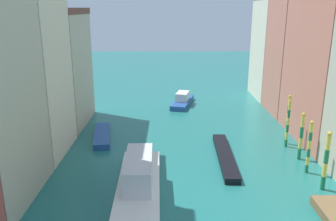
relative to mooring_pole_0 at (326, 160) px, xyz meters
The scene contains 15 objects.
ground_plane 16.08m from the mooring_pole_0, 128.91° to the left, with size 154.00×154.00×0.00m, color #1E6B66.
building_left_2 26.78m from the mooring_pole_0, 163.73° to the left, with size 7.05×8.09×17.11m.
building_left_3 30.12m from the mooring_pole_0, 147.06° to the left, with size 7.05×9.58×13.40m.
building_right_2 13.43m from the mooring_pole_0, 65.31° to the left, with size 7.05×11.88×16.50m.
building_right_3 22.64m from the mooring_pole_0, 76.43° to the left, with size 7.05×7.93×18.82m.
building_right_4 30.25m from the mooring_pole_0, 80.24° to the left, with size 7.05×8.90×15.34m.
mooring_pole_0 is the anchor object (origin of this frame).
mooring_pole_1 2.86m from the mooring_pole_0, 92.87° to the left, with size 0.30×0.30×4.60m.
mooring_pole_2 5.62m from the mooring_pole_0, 87.92° to the left, with size 0.33×0.33×4.45m.
mooring_pole_3 8.65m from the mooring_pole_0, 90.12° to the left, with size 0.27×0.27×4.82m.
mooring_pole_4 9.48m from the mooring_pole_0, 88.64° to the left, with size 0.28×0.28×5.14m.
vaporetto_white 14.07m from the mooring_pole_0, behind, with size 3.34×10.95×2.94m.
gondola_black 8.95m from the mooring_pole_0, 139.20° to the left, with size 1.57×10.12×0.54m.
motorboat_0 26.49m from the mooring_pole_0, 111.65° to the left, with size 3.72×7.63×1.83m.
motorboat_1 21.96m from the mooring_pole_0, 149.66° to the left, with size 2.71×7.17×0.61m.
Camera 1 is at (-1.85, -12.05, 13.37)m, focal length 37.61 mm.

